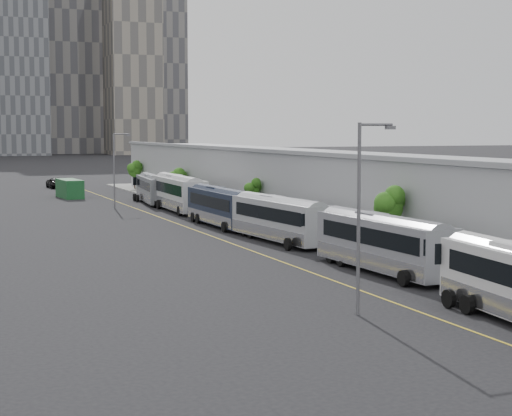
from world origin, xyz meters
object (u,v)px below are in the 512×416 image
bus_3 (383,248)px  bus_5 (221,210)px  bus_6 (179,196)px  bus_4 (280,223)px  street_lamp_near (362,205)px  street_lamp_far (116,165)px  suv (57,183)px  bus_7 (153,191)px  shipping_container (70,189)px

bus_3 → bus_5: (-1.00, 28.43, -0.03)m
bus_5 → bus_6: bearing=87.5°
bus_4 → street_lamp_near: street_lamp_near is taller
bus_4 → bus_6: bus_6 is taller
bus_4 → bus_6: bearing=85.2°
bus_3 → street_lamp_near: (-7.20, -10.36, 3.85)m
street_lamp_near → street_lamp_far: size_ratio=1.09×
bus_3 → bus_4: (-0.32, 15.99, -0.02)m
street_lamp_far → suv: street_lamp_far is taller
street_lamp_far → suv: (-1.17, 37.01, -4.23)m
bus_6 → street_lamp_near: 55.06m
bus_7 → street_lamp_far: (-5.61, -4.74, 3.52)m
bus_4 → bus_7: size_ratio=1.04×
bus_7 → bus_3: bearing=-83.5°
bus_5 → shipping_container: bearing=100.4°
bus_3 → street_lamp_far: street_lamp_far is taller
street_lamp_near → suv: street_lamp_near is taller
bus_5 → bus_7: bearing=88.5°
bus_6 → suv: 43.57m
street_lamp_near → suv: (-0.20, 97.53, -4.64)m
bus_3 → bus_6: bearing=88.0°
bus_3 → street_lamp_near: 13.19m
bus_3 → suv: (-7.40, 87.17, -0.79)m
bus_4 → bus_5: bus_4 is taller
bus_6 → bus_3: bearing=-88.0°
bus_6 → shipping_container: (-8.18, 23.55, -0.47)m
bus_5 → suv: (-6.40, 58.73, -0.76)m
bus_3 → shipping_container: bearing=94.7°
bus_4 → bus_7: bus_4 is taller
bus_4 → bus_7: (-0.30, 38.91, -0.06)m
bus_3 → bus_5: bus_3 is taller
bus_5 → bus_7: 26.47m
bus_5 → street_lamp_far: street_lamp_far is taller
bus_4 → bus_6: 28.17m
street_lamp_far → suv: 37.27m
suv → bus_4: bearing=-87.6°
bus_6 → street_lamp_far: 8.94m
street_lamp_near → suv: 97.64m
bus_3 → shipping_container: 68.26m
bus_6 → bus_7: bearing=92.0°
bus_5 → shipping_container: size_ratio=1.88×
bus_7 → shipping_container: (-8.05, 12.81, -0.27)m
bus_4 → suv: bus_4 is taller
bus_4 → bus_5: (-0.68, 12.44, -0.02)m
shipping_container → suv: bearing=82.5°
suv → bus_5: bearing=-87.0°
bus_5 → street_lamp_near: size_ratio=1.33×
bus_3 → bus_7: 54.90m
bus_3 → bus_5: size_ratio=1.03×
bus_5 → street_lamp_near: (-6.20, -38.79, 3.88)m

